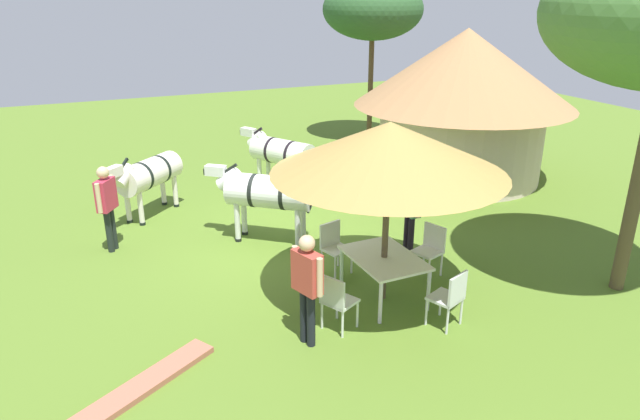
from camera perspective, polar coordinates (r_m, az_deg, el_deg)
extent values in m
plane|color=#527125|center=(11.34, -2.78, -3.37)|extent=(36.00, 36.00, 0.00)
cylinder|color=beige|center=(15.55, 13.66, 6.62)|extent=(4.17, 4.17, 1.91)
cone|color=#A1754B|center=(15.21, 14.29, 13.59)|extent=(5.56, 5.56, 1.90)
cylinder|color=brown|center=(9.01, 6.50, -2.79)|extent=(0.10, 0.10, 2.12)
cone|color=#A78544|center=(8.53, 6.90, 6.16)|extent=(3.56, 3.56, 0.78)
cube|color=silver|center=(9.16, 6.41, -4.74)|extent=(1.41, 1.01, 0.04)
cylinder|color=silver|center=(10.01, 6.56, -4.75)|extent=(0.06, 0.06, 0.70)
cylinder|color=silver|center=(9.08, 10.75, -7.88)|extent=(0.06, 0.06, 0.70)
cylinder|color=silver|center=(9.63, 2.17, -5.72)|extent=(0.06, 0.06, 0.70)
cylinder|color=silver|center=(8.65, 6.04, -9.14)|extent=(0.06, 0.06, 0.70)
cube|color=silver|center=(8.45, 1.99, -9.04)|extent=(0.58, 0.57, 0.04)
cube|color=silver|center=(8.21, 1.19, -8.20)|extent=(0.41, 0.23, 0.45)
cylinder|color=silver|center=(8.79, 1.71, -9.45)|extent=(0.04, 0.04, 0.45)
cylinder|color=silver|center=(8.60, 3.74, -10.26)|extent=(0.04, 0.04, 0.45)
cylinder|color=silver|center=(8.55, 0.20, -10.41)|extent=(0.04, 0.04, 0.45)
cylinder|color=silver|center=(8.35, 2.26, -11.27)|extent=(0.04, 0.04, 0.45)
cube|color=silver|center=(8.72, 12.35, -8.54)|extent=(0.56, 0.57, 0.04)
cube|color=silver|center=(8.53, 13.55, -7.63)|extent=(0.20, 0.42, 0.45)
cylinder|color=silver|center=(8.77, 10.55, -9.91)|extent=(0.04, 0.04, 0.45)
cylinder|color=silver|center=(9.05, 11.91, -8.97)|extent=(0.04, 0.04, 0.45)
cylinder|color=silver|center=(8.62, 12.57, -10.70)|extent=(0.04, 0.04, 0.45)
cylinder|color=silver|center=(8.90, 13.89, -9.71)|extent=(0.04, 0.04, 0.45)
cube|color=white|center=(10.10, 10.62, -4.13)|extent=(0.55, 0.54, 0.04)
cube|color=white|center=(10.15, 11.35, -2.65)|extent=(0.43, 0.18, 0.45)
cylinder|color=white|center=(9.96, 10.78, -5.94)|extent=(0.04, 0.04, 0.45)
cylinder|color=white|center=(10.16, 9.06, -5.26)|extent=(0.04, 0.04, 0.45)
cylinder|color=white|center=(10.23, 11.99, -5.28)|extent=(0.04, 0.04, 0.45)
cylinder|color=white|center=(10.42, 10.30, -4.63)|extent=(0.04, 0.04, 0.45)
cube|color=silver|center=(10.02, 1.69, -3.94)|extent=(0.52, 0.54, 0.04)
cube|color=silver|center=(10.06, 1.00, -2.43)|extent=(0.16, 0.43, 0.45)
cylinder|color=silver|center=(10.11, 3.17, -5.14)|extent=(0.04, 0.04, 0.45)
cylinder|color=silver|center=(9.89, 1.52, -5.76)|extent=(0.04, 0.04, 0.45)
cylinder|color=silver|center=(10.35, 1.82, -4.46)|extent=(0.04, 0.04, 0.45)
cylinder|color=silver|center=(10.13, 0.19, -5.05)|extent=(0.04, 0.04, 0.45)
cylinder|color=black|center=(8.08, -0.90, -10.85)|extent=(0.12, 0.12, 0.83)
cylinder|color=black|center=(8.18, -1.59, -10.44)|extent=(0.12, 0.12, 0.83)
cube|color=#BB4139|center=(7.78, -1.29, -6.19)|extent=(0.49, 0.34, 0.59)
cylinder|color=#D9B18B|center=(7.60, -0.03, -6.74)|extent=(0.09, 0.09, 0.55)
cylinder|color=#D9B18B|center=(7.95, -2.49, -5.45)|extent=(0.09, 0.09, 0.55)
sphere|color=#D9B18B|center=(7.59, -1.32, -3.33)|extent=(0.23, 0.23, 0.23)
cylinder|color=black|center=(10.92, 8.63, -2.28)|extent=(0.12, 0.12, 0.80)
cylinder|color=black|center=(10.82, 9.03, -2.55)|extent=(0.12, 0.12, 0.80)
cube|color=#488D67|center=(10.62, 9.03, 0.96)|extent=(0.44, 0.21, 0.57)
cylinder|color=beige|center=(10.81, 8.33, 1.45)|extent=(0.08, 0.08, 0.53)
cylinder|color=beige|center=(10.42, 9.77, 0.62)|extent=(0.08, 0.08, 0.53)
sphere|color=beige|center=(10.49, 9.16, 3.06)|extent=(0.22, 0.22, 0.22)
cylinder|color=black|center=(11.66, -19.93, -1.73)|extent=(0.12, 0.12, 0.83)
cylinder|color=black|center=(11.54, -20.27, -2.01)|extent=(0.12, 0.12, 0.83)
cube|color=#B72D45|center=(11.36, -20.54, 1.45)|extent=(0.49, 0.42, 0.59)
cylinder|color=#D5B68A|center=(11.56, -19.95, 1.95)|extent=(0.09, 0.09, 0.56)
cylinder|color=#D5B68A|center=(11.14, -21.17, 1.09)|extent=(0.09, 0.09, 0.56)
sphere|color=#D5B68A|center=(11.23, -20.82, 3.50)|extent=(0.23, 0.23, 0.23)
cylinder|color=silver|center=(13.99, -3.78, 5.79)|extent=(1.71, 1.35, 0.61)
cylinder|color=black|center=(13.79, -2.74, 5.59)|extent=(0.38, 0.58, 0.63)
cylinder|color=black|center=(14.17, -4.69, 5.97)|extent=(0.38, 0.58, 0.63)
cylinder|color=silver|center=(14.46, -6.29, 6.96)|extent=(0.59, 0.50, 0.48)
cube|color=silver|center=(14.61, -7.13, 7.71)|extent=(0.44, 0.36, 0.20)
cube|color=black|center=(14.74, -7.65, 7.69)|extent=(0.16, 0.16, 0.12)
cube|color=black|center=(14.41, -6.32, 7.73)|extent=(0.34, 0.22, 0.28)
cylinder|color=silver|center=(14.43, -6.04, 3.64)|extent=(0.11, 0.11, 0.78)
cylinder|color=black|center=(14.54, -5.98, 2.30)|extent=(0.13, 0.13, 0.06)
cylinder|color=silver|center=(14.67, -5.15, 3.97)|extent=(0.11, 0.11, 0.78)
cylinder|color=black|center=(14.78, -5.11, 2.64)|extent=(0.13, 0.13, 0.06)
cylinder|color=silver|center=(13.67, -2.18, 2.74)|extent=(0.11, 0.11, 0.78)
cylinder|color=black|center=(13.78, -2.16, 1.33)|extent=(0.13, 0.13, 0.06)
cylinder|color=silver|center=(13.92, -1.32, 3.10)|extent=(0.11, 0.11, 0.78)
cylinder|color=black|center=(14.03, -1.30, 1.71)|extent=(0.13, 0.13, 0.06)
cylinder|color=black|center=(13.50, -0.94, 4.82)|extent=(0.23, 0.16, 0.53)
cylinder|color=silver|center=(11.11, -5.08, 1.83)|extent=(1.53, 1.68, 0.64)
cylinder|color=black|center=(11.00, -3.47, 1.69)|extent=(0.56, 0.47, 0.65)
cylinder|color=black|center=(11.21, -6.50, 1.96)|extent=(0.56, 0.47, 0.65)
cylinder|color=silver|center=(11.35, -9.01, 3.03)|extent=(0.56, 0.60, 0.49)
cube|color=silver|center=(11.41, -10.35, 3.89)|extent=(0.39, 0.42, 0.20)
cube|color=black|center=(11.50, -11.15, 3.81)|extent=(0.17, 0.17, 0.12)
cube|color=black|center=(11.29, -9.07, 3.99)|extent=(0.26, 0.31, 0.28)
cylinder|color=silver|center=(11.40, -8.23, -1.23)|extent=(0.11, 0.11, 0.80)
cylinder|color=black|center=(11.54, -8.13, -2.93)|extent=(0.13, 0.13, 0.06)
cylinder|color=silver|center=(11.70, -7.56, -0.60)|extent=(0.11, 0.11, 0.80)
cylinder|color=black|center=(11.84, -7.47, -2.27)|extent=(0.13, 0.13, 0.06)
cylinder|color=silver|center=(10.99, -2.23, -1.89)|extent=(0.11, 0.11, 0.80)
cylinder|color=black|center=(11.14, -2.20, -3.64)|extent=(0.13, 0.13, 0.06)
cylinder|color=silver|center=(11.30, -1.70, -1.21)|extent=(0.11, 0.11, 0.80)
cylinder|color=black|center=(11.45, -1.68, -2.93)|extent=(0.13, 0.13, 0.06)
cylinder|color=black|center=(10.89, -0.75, 0.95)|extent=(0.19, 0.21, 0.53)
cylinder|color=silver|center=(13.01, -16.60, 3.53)|extent=(1.53, 1.57, 0.62)
cylinder|color=black|center=(13.24, -15.76, 3.92)|extent=(0.51, 0.49, 0.63)
cylinder|color=black|center=(12.80, -17.39, 3.17)|extent=(0.51, 0.49, 0.63)
cylinder|color=silver|center=(12.39, -18.95, 3.27)|extent=(0.56, 0.57, 0.48)
cube|color=silver|center=(12.15, -19.89, 3.60)|extent=(0.41, 0.41, 0.20)
cube|color=black|center=(12.03, -20.44, 3.22)|extent=(0.17, 0.17, 0.12)
cube|color=black|center=(12.33, -19.06, 4.15)|extent=(0.28, 0.29, 0.28)
cylinder|color=silver|center=(12.66, -17.41, 0.11)|extent=(0.11, 0.11, 0.73)
cylinder|color=black|center=(12.78, -17.25, -1.29)|extent=(0.13, 0.13, 0.06)
cylinder|color=silver|center=(12.87, -18.57, 0.32)|extent=(0.11, 0.11, 0.73)
cylinder|color=black|center=(12.99, -18.40, -1.06)|extent=(0.13, 0.13, 0.06)
cylinder|color=silver|center=(13.53, -14.22, 1.79)|extent=(0.11, 0.11, 0.73)
cylinder|color=black|center=(13.64, -14.09, 0.47)|extent=(0.13, 0.13, 0.06)
cylinder|color=silver|center=(13.73, -15.35, 1.96)|extent=(0.11, 0.11, 0.73)
cylinder|color=black|center=(13.84, -15.22, 0.66)|extent=(0.13, 0.13, 0.06)
cylinder|color=black|center=(13.66, -14.38, 4.14)|extent=(0.20, 0.20, 0.53)
cylinder|color=brown|center=(10.33, 28.92, 1.50)|extent=(0.23, 0.23, 3.38)
cylinder|color=brown|center=(19.02, 5.03, 11.78)|extent=(0.17, 0.17, 3.26)
ellipsoid|color=#2B542A|center=(18.78, 5.28, 19.29)|extent=(3.11, 3.11, 1.87)
cube|color=#AA624B|center=(7.71, -19.22, -17.42)|extent=(1.76, 2.58, 0.08)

